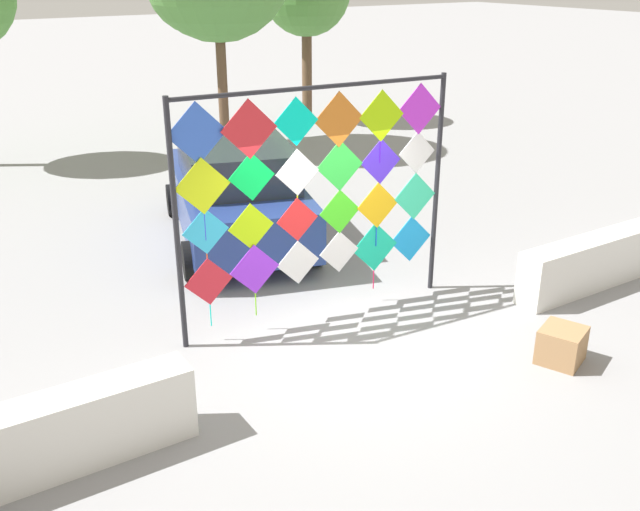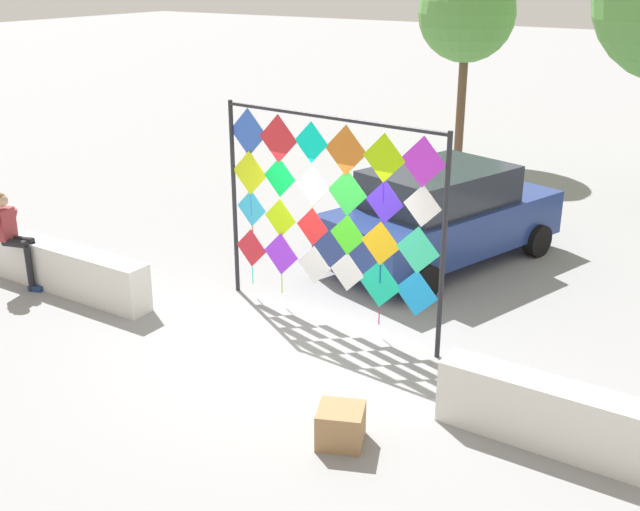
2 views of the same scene
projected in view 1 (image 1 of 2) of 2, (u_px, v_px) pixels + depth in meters
The scene contains 5 objects.
ground at pixel (360, 343), 9.16m from camera, with size 120.00×120.00×0.00m, color gray.
plaza_ledge_right at pixel (634, 249), 11.09m from camera, with size 4.77×0.44×0.79m, color silver.
kite_display_rack at pixel (318, 184), 9.18m from camera, with size 3.87×0.39×3.18m.
parked_car at pixel (236, 190), 12.27m from camera, with size 3.20×4.94×1.77m.
cardboard_box_large at pixel (561, 345), 8.67m from camera, with size 0.52×0.50×0.44m, color #9E754C.
Camera 1 is at (-4.74, -6.49, 4.56)m, focal length 39.88 mm.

